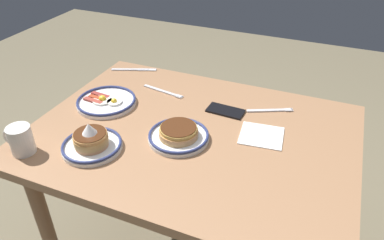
{
  "coord_description": "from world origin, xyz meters",
  "views": [
    {
      "loc": [
        -0.41,
        0.99,
        1.48
      ],
      "look_at": [
        0.01,
        -0.03,
        0.75
      ],
      "focal_mm": 34.05,
      "sensor_mm": 36.0,
      "label": 1
    }
  ],
  "objects_px": {
    "coffee_mug": "(20,139)",
    "fork_near": "(163,91)",
    "paper_napkin": "(261,136)",
    "butter_knife": "(134,70)",
    "cell_phone": "(226,111)",
    "plate_center_pancakes": "(91,142)",
    "plate_near_main": "(106,101)",
    "fork_far": "(270,110)",
    "plate_far_companion": "(179,134)"
  },
  "relations": [
    {
      "from": "plate_near_main",
      "to": "plate_center_pancakes",
      "type": "relative_size",
      "value": 1.18
    },
    {
      "from": "cell_phone",
      "to": "fork_far",
      "type": "relative_size",
      "value": 0.83
    },
    {
      "from": "paper_napkin",
      "to": "fork_far",
      "type": "relative_size",
      "value": 0.87
    },
    {
      "from": "fork_far",
      "to": "coffee_mug",
      "type": "bearing_deg",
      "value": 38.96
    },
    {
      "from": "butter_knife",
      "to": "plate_near_main",
      "type": "bearing_deg",
      "value": 100.19
    },
    {
      "from": "cell_phone",
      "to": "fork_near",
      "type": "xyz_separation_m",
      "value": [
        0.29,
        -0.05,
        -0.0
      ]
    },
    {
      "from": "plate_center_pancakes",
      "to": "fork_far",
      "type": "relative_size",
      "value": 1.17
    },
    {
      "from": "fork_near",
      "to": "fork_far",
      "type": "bearing_deg",
      "value": -176.95
    },
    {
      "from": "plate_far_companion",
      "to": "coffee_mug",
      "type": "xyz_separation_m",
      "value": [
        0.45,
        0.26,
        0.03
      ]
    },
    {
      "from": "coffee_mug",
      "to": "fork_far",
      "type": "bearing_deg",
      "value": -141.04
    },
    {
      "from": "plate_far_companion",
      "to": "fork_near",
      "type": "distance_m",
      "value": 0.35
    },
    {
      "from": "fork_near",
      "to": "butter_knife",
      "type": "relative_size",
      "value": 0.98
    },
    {
      "from": "cell_phone",
      "to": "paper_napkin",
      "type": "distance_m",
      "value": 0.2
    },
    {
      "from": "plate_near_main",
      "to": "paper_napkin",
      "type": "height_order",
      "value": "plate_near_main"
    },
    {
      "from": "plate_center_pancakes",
      "to": "paper_napkin",
      "type": "bearing_deg",
      "value": -150.29
    },
    {
      "from": "plate_center_pancakes",
      "to": "paper_napkin",
      "type": "distance_m",
      "value": 0.59
    },
    {
      "from": "plate_center_pancakes",
      "to": "cell_phone",
      "type": "bearing_deg",
      "value": -130.72
    },
    {
      "from": "coffee_mug",
      "to": "cell_phone",
      "type": "relative_size",
      "value": 0.77
    },
    {
      "from": "plate_center_pancakes",
      "to": "plate_far_companion",
      "type": "height_order",
      "value": "plate_center_pancakes"
    },
    {
      "from": "cell_phone",
      "to": "plate_center_pancakes",
      "type": "bearing_deg",
      "value": 52.36
    },
    {
      "from": "plate_far_companion",
      "to": "coffee_mug",
      "type": "bearing_deg",
      "value": 30.32
    },
    {
      "from": "plate_far_companion",
      "to": "butter_knife",
      "type": "relative_size",
      "value": 1.05
    },
    {
      "from": "paper_napkin",
      "to": "butter_knife",
      "type": "bearing_deg",
      "value": -22.92
    },
    {
      "from": "coffee_mug",
      "to": "paper_napkin",
      "type": "bearing_deg",
      "value": -151.16
    },
    {
      "from": "fork_near",
      "to": "butter_knife",
      "type": "height_order",
      "value": "same"
    },
    {
      "from": "coffee_mug",
      "to": "butter_knife",
      "type": "relative_size",
      "value": 0.54
    },
    {
      "from": "plate_near_main",
      "to": "fork_far",
      "type": "height_order",
      "value": "plate_near_main"
    },
    {
      "from": "fork_far",
      "to": "cell_phone",
      "type": "bearing_deg",
      "value": 24.09
    },
    {
      "from": "plate_far_companion",
      "to": "paper_napkin",
      "type": "relative_size",
      "value": 1.43
    },
    {
      "from": "cell_phone",
      "to": "plate_far_companion",
      "type": "bearing_deg",
      "value": 71.14
    },
    {
      "from": "plate_far_companion",
      "to": "paper_napkin",
      "type": "distance_m",
      "value": 0.29
    },
    {
      "from": "plate_near_main",
      "to": "paper_napkin",
      "type": "distance_m",
      "value": 0.63
    },
    {
      "from": "cell_phone",
      "to": "fork_near",
      "type": "height_order",
      "value": "cell_phone"
    },
    {
      "from": "coffee_mug",
      "to": "fork_near",
      "type": "distance_m",
      "value": 0.6
    },
    {
      "from": "coffee_mug",
      "to": "fork_near",
      "type": "bearing_deg",
      "value": -114.53
    },
    {
      "from": "paper_napkin",
      "to": "butter_knife",
      "type": "distance_m",
      "value": 0.75
    },
    {
      "from": "paper_napkin",
      "to": "butter_knife",
      "type": "height_order",
      "value": "butter_knife"
    },
    {
      "from": "cell_phone",
      "to": "butter_knife",
      "type": "bearing_deg",
      "value": -16.58
    },
    {
      "from": "plate_center_pancakes",
      "to": "fork_far",
      "type": "xyz_separation_m",
      "value": [
        -0.5,
        -0.47,
        -0.02
      ]
    },
    {
      "from": "plate_center_pancakes",
      "to": "plate_near_main",
      "type": "bearing_deg",
      "value": -65.42
    },
    {
      "from": "plate_near_main",
      "to": "coffee_mug",
      "type": "distance_m",
      "value": 0.38
    },
    {
      "from": "fork_near",
      "to": "butter_knife",
      "type": "bearing_deg",
      "value": -31.55
    },
    {
      "from": "paper_napkin",
      "to": "plate_center_pancakes",
      "type": "bearing_deg",
      "value": 29.71
    },
    {
      "from": "coffee_mug",
      "to": "cell_phone",
      "type": "xyz_separation_m",
      "value": [
        -0.54,
        -0.5,
        -0.05
      ]
    },
    {
      "from": "plate_near_main",
      "to": "plate_far_companion",
      "type": "xyz_separation_m",
      "value": [
        -0.37,
        0.1,
        0.01
      ]
    },
    {
      "from": "cell_phone",
      "to": "fork_far",
      "type": "height_order",
      "value": "cell_phone"
    },
    {
      "from": "plate_center_pancakes",
      "to": "coffee_mug",
      "type": "distance_m",
      "value": 0.23
    },
    {
      "from": "fork_near",
      "to": "paper_napkin",
      "type": "bearing_deg",
      "value": 161.74
    },
    {
      "from": "plate_far_companion",
      "to": "cell_phone",
      "type": "relative_size",
      "value": 1.49
    },
    {
      "from": "coffee_mug",
      "to": "cell_phone",
      "type": "height_order",
      "value": "coffee_mug"
    }
  ]
}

